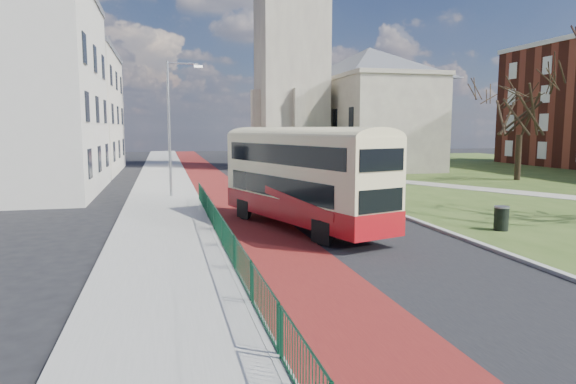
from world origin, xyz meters
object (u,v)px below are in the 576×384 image
object	(u,v)px
winter_tree_far	(521,99)
bus	(302,174)
streetlamp	(172,122)
litter_bin	(501,218)

from	to	relation	value
winter_tree_far	bus	bearing A→B (deg)	-145.57
streetlamp	winter_tree_far	bearing A→B (deg)	8.36
bus	litter_bin	xyz separation A→B (m)	(7.83, -2.44, -1.79)
winter_tree_far	streetlamp	bearing A→B (deg)	-171.64
streetlamp	bus	xyz separation A→B (m)	(5.04, -11.21, -2.26)
winter_tree_far	litter_bin	bearing A→B (deg)	-129.14
litter_bin	bus	bearing A→B (deg)	162.71
streetlamp	litter_bin	world-z (taller)	streetlamp
streetlamp	bus	world-z (taller)	streetlamp
winter_tree_far	litter_bin	world-z (taller)	winter_tree_far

